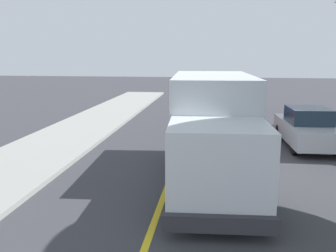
{
  "coord_description": "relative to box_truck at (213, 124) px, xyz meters",
  "views": [
    {
      "loc": [
        1.3,
        -0.67,
        3.84
      ],
      "look_at": [
        -0.25,
        11.31,
        1.4
      ],
      "focal_mm": 38.15,
      "sensor_mm": 36.0,
      "label": 1
    }
  ],
  "objects": [
    {
      "name": "parked_car_near",
      "position": [
        0.33,
        7.25,
        -0.97
      ],
      "size": [
        1.88,
        4.43,
        1.67
      ],
      "color": "maroon",
      "rests_on": "ground"
    },
    {
      "name": "box_truck",
      "position": [
        0.0,
        0.0,
        0.0
      ],
      "size": [
        2.77,
        7.3,
        3.2
      ],
      "color": "silver",
      "rests_on": "ground"
    },
    {
      "name": "parked_van_across",
      "position": [
        3.91,
        4.59,
        -0.97
      ],
      "size": [
        1.97,
        4.47,
        1.67
      ],
      "color": "#B7B7BC",
      "rests_on": "ground"
    },
    {
      "name": "centre_line_yellow",
      "position": [
        -1.3,
        -0.03,
        -1.76
      ],
      "size": [
        0.16,
        56.0,
        0.01
      ],
      "primitive_type": "cube",
      "color": "gold",
      "rests_on": "ground"
    },
    {
      "name": "parked_car_far",
      "position": [
        1.24,
        20.54,
        -0.97
      ],
      "size": [
        1.95,
        4.46,
        1.67
      ],
      "color": "silver",
      "rests_on": "ground"
    },
    {
      "name": "parked_car_mid",
      "position": [
        0.6,
        13.96,
        -0.97
      ],
      "size": [
        1.9,
        4.44,
        1.67
      ],
      "color": "#2D4793",
      "rests_on": "ground"
    }
  ]
}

